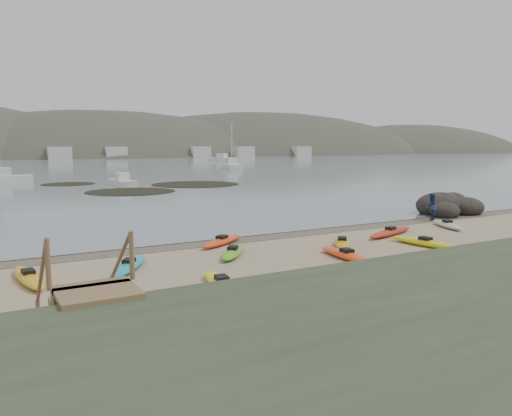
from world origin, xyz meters
TOP-DOWN VIEW (x-y plane):
  - ground at (0.00, 0.00)m, footprint 600.00×600.00m
  - wet_sand at (0.00, -0.30)m, footprint 60.00×60.00m
  - stairs at (-11.00, -11.62)m, footprint 1.50×2.70m
  - kayaks at (-0.45, -4.52)m, footprint 24.03×9.79m
  - person_east at (12.46, -0.80)m, footprint 1.07×1.05m
  - rock_cluster at (16.08, 0.84)m, footprint 5.35×3.94m
  - kelp_mats at (4.68, 32.48)m, footprint 21.77×20.98m
  - moored_boats at (7.03, 75.86)m, footprint 102.06×78.55m
  - far_hills at (39.38, 193.97)m, footprint 550.00×135.00m
  - far_town at (6.00, 145.00)m, footprint 199.00×5.00m

SIDE VIEW (x-z plane):
  - far_hills at x=39.38m, z-range -55.93..24.07m
  - ground at x=0.00m, z-range 0.00..0.00m
  - wet_sand at x=0.00m, z-range 0.00..0.00m
  - kelp_mats at x=4.68m, z-range 0.01..0.05m
  - kayaks at x=-0.45m, z-range 0.00..0.34m
  - rock_cluster at x=16.08m, z-range -0.67..1.17m
  - moored_boats at x=7.03m, z-range -0.04..1.18m
  - person_east at x=12.46m, z-range 0.00..1.74m
  - stairs at x=-11.00m, z-range 0.00..2.10m
  - far_town at x=6.00m, z-range 0.00..4.00m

